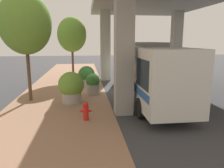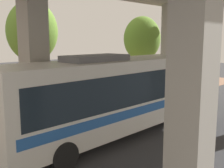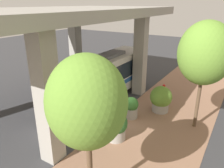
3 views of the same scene
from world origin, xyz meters
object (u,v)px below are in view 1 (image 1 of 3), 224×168
Objects in this scene: fire_hydrant at (86,111)px; street_tree_near at (72,35)px; planter_middle at (71,87)px; bus at (145,69)px; street_tree_far at (25,24)px; planter_front at (93,84)px; planter_back at (87,76)px.

fire_hydrant is 0.15× the size of street_tree_near.
bus is at bearing 5.57° from planter_middle.
street_tree_near is (-1.19, 11.89, 3.84)m from fire_hydrant.
street_tree_near is at bearing 74.01° from street_tree_far.
planter_back is at bearing 98.73° from planter_front.
street_tree_near is at bearing 107.63° from planter_back.
planter_back is at bearing 131.47° from bus.
planter_front is at bearing -81.27° from planter_back.
street_tree_near reaches higher than bus.
street_tree_far is at bearing -132.94° from planter_back.
bus is 5.46m from fire_hydrant.
street_tree_far is at bearing 131.17° from fire_hydrant.
planter_front is (0.53, 5.08, 0.30)m from fire_hydrant.
planter_front is 0.23× the size of street_tree_far.
planter_front is 2.75m from planter_back.
fire_hydrant is 6.78m from street_tree_far.
fire_hydrant is 3.28m from planter_middle.
bus is 1.68× the size of street_tree_far.
fire_hydrant is 12.55m from street_tree_near.
planter_back is (-0.42, 2.71, 0.10)m from planter_front.
street_tree_far is (-3.99, -1.12, 3.98)m from planter_front.
planter_middle reaches higher than planter_front.
fire_hydrant is 0.48× the size of planter_middle.
fire_hydrant is (-3.83, -3.59, -1.52)m from bus.
fire_hydrant is at bearing -74.80° from planter_middle.
bus is at bearing -2.93° from street_tree_far.
fire_hydrant is 5.12m from planter_front.
planter_middle is at bearing -174.43° from bus.
bus is at bearing -58.83° from street_tree_near.
planter_middle is at bearing -87.77° from street_tree_near.
planter_front is at bearing 84.10° from fire_hydrant.
planter_middle is 4.77m from planter_back.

